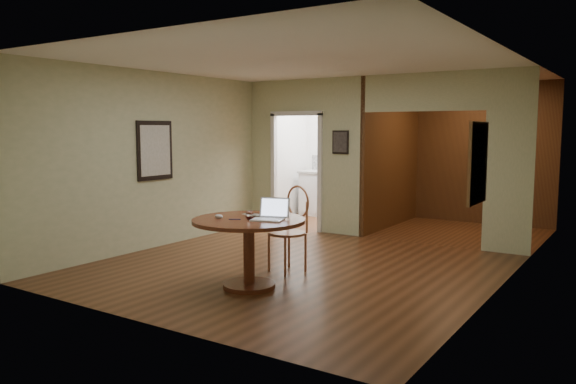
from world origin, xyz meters
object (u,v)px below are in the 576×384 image
Objects in this scene: chair at (291,224)px; open_laptop at (271,214)px; closed_laptop at (253,216)px; dining_table at (249,237)px.

chair is 0.91m from open_laptop.
open_laptop is 0.31m from closed_laptop.
dining_table is at bearing -71.56° from chair.
dining_table is 4.24× the size of closed_laptop.
dining_table is 0.27m from closed_laptop.
open_laptop reaches higher than closed_laptop.
chair is (-0.01, 0.92, 0.02)m from dining_table.
closed_laptop is at bearing 151.88° from open_laptop.
closed_laptop is at bearing 108.74° from dining_table.
dining_table is at bearing -178.99° from open_laptop.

